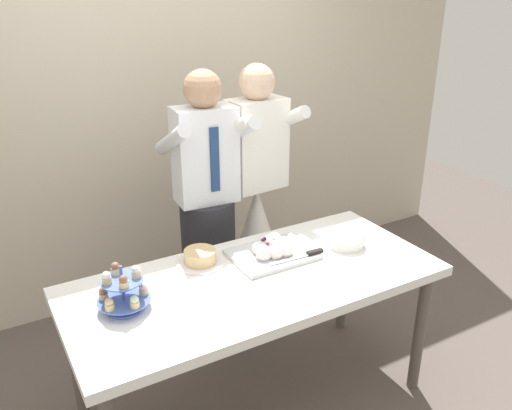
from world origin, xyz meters
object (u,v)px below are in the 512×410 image
at_px(plate_stack, 347,239).
at_px(round_cake, 200,258).
at_px(dessert_table, 256,290).
at_px(main_cake_tray, 273,250).
at_px(person_groom, 208,227).
at_px(person_bride, 257,237).
at_px(cupcake_stand, 123,292).

height_order(plate_stack, round_cake, plate_stack).
bearing_deg(round_cake, dessert_table, -54.91).
xyz_separation_m(main_cake_tray, round_cake, (-0.35, 0.12, -0.01)).
distance_m(dessert_table, main_cake_tray, 0.25).
height_order(dessert_table, person_groom, person_groom).
distance_m(main_cake_tray, person_groom, 0.56).
bearing_deg(round_cake, person_groom, 60.56).
bearing_deg(main_cake_tray, dessert_table, -143.61).
bearing_deg(plate_stack, person_groom, 129.64).
bearing_deg(person_groom, person_bride, 6.65).
height_order(cupcake_stand, person_bride, person_bride).
relative_size(cupcake_stand, person_groom, 0.14).
bearing_deg(person_groom, dessert_table, -95.33).
relative_size(round_cake, person_bride, 0.14).
bearing_deg(round_cake, person_bride, 38.11).
xyz_separation_m(main_cake_tray, plate_stack, (0.40, -0.09, -0.00)).
bearing_deg(main_cake_tray, person_bride, 67.90).
bearing_deg(person_groom, cupcake_stand, -137.76).
bearing_deg(plate_stack, cupcake_stand, 179.73).
xyz_separation_m(dessert_table, plate_stack, (0.58, 0.04, 0.11)).
bearing_deg(dessert_table, person_bride, 59.80).
relative_size(main_cake_tray, round_cake, 1.81).
bearing_deg(plate_stack, person_bride, 104.11).
distance_m(main_cake_tray, plate_stack, 0.41).
bearing_deg(person_groom, plate_stack, -50.36).
bearing_deg(dessert_table, main_cake_tray, 36.39).
xyz_separation_m(round_cake, person_groom, (0.24, 0.42, -0.06)).
distance_m(dessert_table, plate_stack, 0.60).
bearing_deg(person_bride, plate_stack, -75.89).
relative_size(main_cake_tray, person_groom, 0.26).
distance_m(cupcake_stand, person_groom, 0.93).
bearing_deg(cupcake_stand, plate_stack, -0.27).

